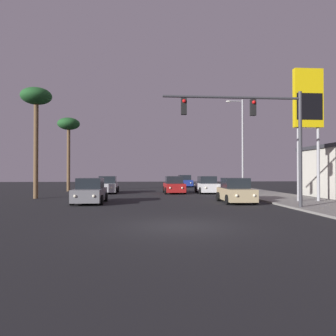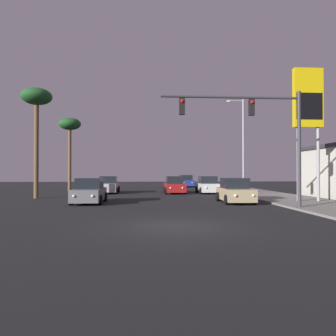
{
  "view_description": "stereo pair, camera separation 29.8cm",
  "coord_description": "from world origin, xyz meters",
  "views": [
    {
      "loc": [
        -1.46,
        -12.53,
        2.07
      ],
      "look_at": [
        0.7,
        14.6,
        2.42
      ],
      "focal_mm": 35.0,
      "sensor_mm": 36.0,
      "label": 1
    },
    {
      "loc": [
        -1.16,
        -12.55,
        2.07
      ],
      "look_at": [
        0.7,
        14.6,
        2.42
      ],
      "focal_mm": 35.0,
      "sensor_mm": 36.0,
      "label": 2
    }
  ],
  "objects": [
    {
      "name": "car_grey",
      "position": [
        -4.92,
        9.68,
        0.76
      ],
      "size": [
        2.04,
        4.31,
        1.68
      ],
      "rotation": [
        0.0,
        0.0,
        3.14
      ],
      "color": "slate",
      "rests_on": "ground"
    },
    {
      "name": "traffic_light_mast",
      "position": [
        5.15,
        5.18,
        4.76
      ],
      "size": [
        7.86,
        0.36,
        6.5
      ],
      "color": "#38383D",
      "rests_on": "sidewalk_right"
    },
    {
      "name": "palm_tree_mid",
      "position": [
        -9.49,
        24.0,
        6.98
      ],
      "size": [
        2.4,
        2.4,
        8.05
      ],
      "color": "brown",
      "rests_on": "ground"
    },
    {
      "name": "car_blue",
      "position": [
        4.6,
        33.65,
        0.76
      ],
      "size": [
        2.04,
        4.31,
        1.68
      ],
      "rotation": [
        0.0,
        0.0,
        3.15
      ],
      "color": "navy",
      "rests_on": "ground"
    },
    {
      "name": "car_silver",
      "position": [
        -4.86,
        20.34,
        0.76
      ],
      "size": [
        2.04,
        4.33,
        1.68
      ],
      "rotation": [
        0.0,
        0.0,
        3.16
      ],
      "color": "#B7B7BC",
      "rests_on": "ground"
    },
    {
      "name": "car_tan",
      "position": [
        4.92,
        9.38,
        0.76
      ],
      "size": [
        2.04,
        4.34,
        1.68
      ],
      "rotation": [
        0.0,
        0.0,
        3.11
      ],
      "color": "tan",
      "rests_on": "ground"
    },
    {
      "name": "street_lamp",
      "position": [
        8.14,
        18.43,
        5.12
      ],
      "size": [
        1.74,
        0.24,
        9.0
      ],
      "color": "#99999E",
      "rests_on": "sidewalk_right"
    },
    {
      "name": "car_red",
      "position": [
        1.69,
        19.55,
        0.76
      ],
      "size": [
        2.04,
        4.32,
        1.68
      ],
      "rotation": [
        0.0,
        0.0,
        3.15
      ],
      "color": "maroon",
      "rests_on": "ground"
    },
    {
      "name": "sidewalk_right",
      "position": [
        9.5,
        10.0,
        0.06
      ],
      "size": [
        5.0,
        60.0,
        0.12
      ],
      "color": "gray",
      "rests_on": "ground"
    },
    {
      "name": "palm_tree_near",
      "position": [
        -9.81,
        14.0,
        7.61
      ],
      "size": [
        2.4,
        2.4,
        8.77
      ],
      "color": "brown",
      "rests_on": "ground"
    },
    {
      "name": "gas_station_sign",
      "position": [
        9.82,
        8.85,
        6.62
      ],
      "size": [
        2.0,
        0.42,
        9.0
      ],
      "color": "#99999E",
      "rests_on": "sidewalk_right"
    },
    {
      "name": "car_white",
      "position": [
        4.99,
        19.5,
        0.76
      ],
      "size": [
        2.04,
        4.32,
        1.68
      ],
      "rotation": [
        0.0,
        0.0,
        3.13
      ],
      "color": "silver",
      "rests_on": "ground"
    },
    {
      "name": "ground_plane",
      "position": [
        0.0,
        0.0,
        0.0
      ],
      "size": [
        120.0,
        120.0,
        0.0
      ],
      "primitive_type": "plane",
      "color": "black"
    }
  ]
}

